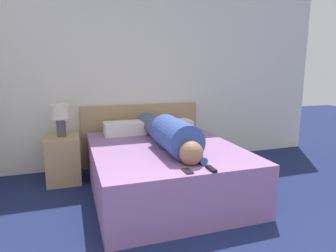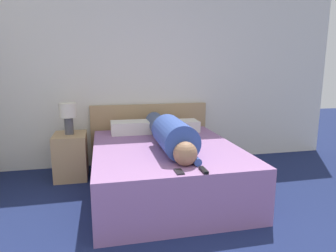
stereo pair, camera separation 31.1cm
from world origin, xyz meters
name	(u,v)px [view 1 (the left image)]	position (x,y,z in m)	size (l,w,h in m)	color
wall_back	(144,73)	(0.00, 3.66, 1.30)	(5.54, 0.06, 2.60)	silver
bed	(164,169)	(-0.07, 2.53, 0.27)	(1.55, 1.91, 0.53)	#936699
headboard	(142,134)	(-0.07, 3.59, 0.43)	(1.67, 0.04, 0.86)	tan
nightstand	(63,159)	(-1.14, 3.23, 0.28)	(0.39, 0.49, 0.56)	tan
table_lamp	(60,116)	(-1.14, 3.23, 0.82)	(0.21, 0.21, 0.39)	#4C4C51
person_lying	(168,133)	(-0.04, 2.49, 0.68)	(0.34, 1.70, 0.34)	#936B4C
pillow_near_headboard	(125,128)	(-0.37, 3.24, 0.61)	(0.52, 0.30, 0.16)	silver
pillow_second	(173,126)	(0.28, 3.24, 0.60)	(0.49, 0.30, 0.14)	silver
tv_remote	(211,169)	(0.07, 1.66, 0.54)	(0.04, 0.15, 0.02)	black
cell_phone	(188,171)	(-0.13, 1.68, 0.54)	(0.06, 0.13, 0.01)	black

